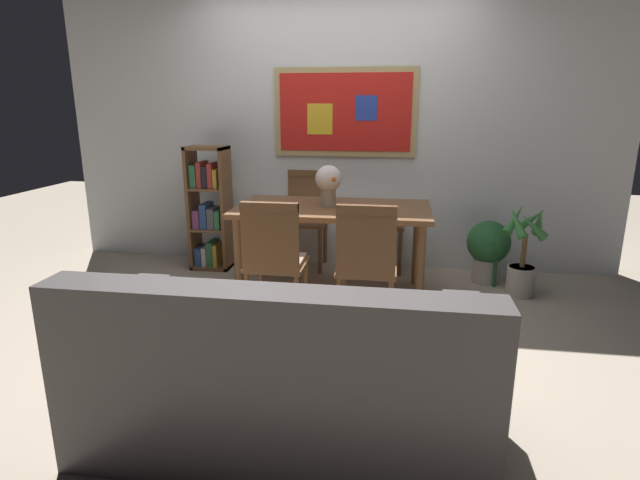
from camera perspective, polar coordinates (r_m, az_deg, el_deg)
ground_plane at (r=3.69m, az=-1.07°, el=-9.18°), size 12.00×12.00×0.00m
wall_back_with_painting at (r=4.82m, az=1.94°, el=12.56°), size 5.20×0.14×2.60m
dining_table at (r=4.03m, az=1.47°, el=2.45°), size 1.53×0.84×0.73m
dining_chair_near_right at (r=3.33m, az=5.26°, el=-2.06°), size 0.40×0.41×0.91m
dining_chair_far_left at (r=4.81m, az=-1.56°, el=3.34°), size 0.40×0.41×0.91m
dining_chair_far_right at (r=4.78m, az=7.12°, el=3.16°), size 0.40×0.41×0.91m
dining_chair_near_left at (r=3.42m, az=-5.20°, el=-1.59°), size 0.40×0.41×0.91m
leather_couch at (r=2.37m, az=-4.42°, el=-15.57°), size 1.80×0.84×0.84m
bookshelf at (r=4.84m, az=-12.37°, el=3.20°), size 0.36×0.28×1.15m
potted_ivy at (r=4.62m, az=18.45°, el=-0.84°), size 0.37×0.37×0.60m
potted_palm at (r=4.39m, az=21.93°, el=-1.80°), size 0.38×0.38×0.76m
flower_vase at (r=3.99m, az=0.95°, el=6.59°), size 0.21×0.21×0.32m
tv_remote at (r=3.92m, az=4.25°, el=3.67°), size 0.15×0.13×0.02m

